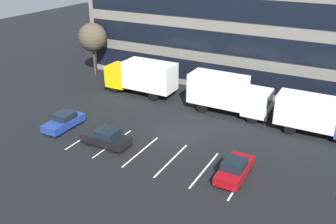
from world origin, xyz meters
The scene contains 9 objects.
ground_plane centered at (0.00, 0.00, 0.00)m, with size 120.00×120.00×0.00m, color black.
lot_markings centered at (0.00, -4.04, 0.00)m, with size 14.14×5.40×0.01m.
box_truck_blue centered at (10.45, 5.76, 1.92)m, with size 7.37×2.44×3.42m.
box_truck_yellow centered at (-8.08, 6.84, 2.13)m, with size 8.15×2.70×3.78m.
box_truck_white centered at (1.99, 6.51, 2.11)m, with size 8.10×2.68×3.75m.
sedan_maroon centered at (6.45, -3.93, 0.69)m, with size 1.72×4.10×1.47m.
sedan_navy centered at (-9.77, -3.75, 0.68)m, with size 1.69×4.05×1.45m.
sedan_black centered at (-4.46, -4.51, 0.70)m, with size 4.12×1.73×1.48m.
bare_tree centered at (-17.00, 9.80, 4.79)m, with size 3.50×3.50×6.55m.
Camera 1 is at (13.10, -26.18, 15.38)m, focal length 40.17 mm.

